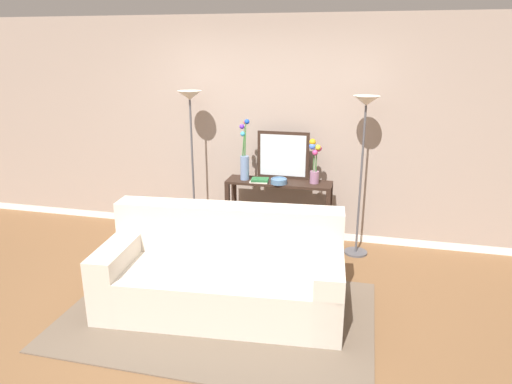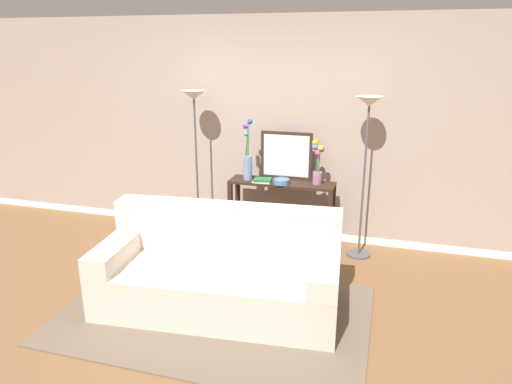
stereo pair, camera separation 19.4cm
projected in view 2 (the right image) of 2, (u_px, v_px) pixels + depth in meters
ground_plane at (210, 314)px, 4.14m from camera, size 16.00×16.00×0.02m
back_wall at (268, 130)px, 5.57m from camera, size 12.00×0.15×2.61m
area_rug at (215, 313)px, 4.11m from camera, size 2.67×1.74×0.01m
couch at (220, 274)px, 4.17m from camera, size 2.18×1.10×0.88m
console_table at (281, 203)px, 5.36m from camera, size 1.20×0.32×0.79m
floor_lamp_left at (195, 124)px, 5.36m from camera, size 0.28×0.28×1.79m
floor_lamp_right at (367, 133)px, 4.85m from camera, size 0.28×0.28×1.78m
wall_mirror at (286, 156)px, 5.31m from camera, size 0.60×0.02×0.55m
vase_tall_flowers at (248, 160)px, 5.30m from camera, size 0.11×0.11×0.69m
vase_short_flowers at (318, 162)px, 5.12m from camera, size 0.14×0.12×0.50m
fruit_bowl at (281, 181)px, 5.18m from camera, size 0.18×0.18×0.06m
book_stack at (262, 180)px, 5.26m from camera, size 0.22×0.17×0.04m
book_row_under_console at (257, 238)px, 5.58m from camera, size 0.39×0.18×0.13m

